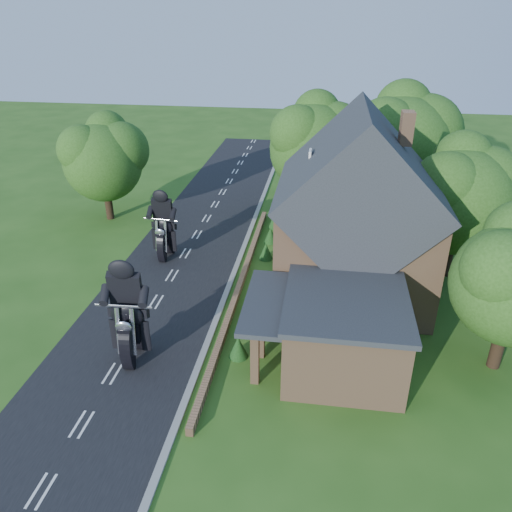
# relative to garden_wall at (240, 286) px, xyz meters

# --- Properties ---
(ground) EXTENTS (120.00, 120.00, 0.00)m
(ground) POSITION_rel_garden_wall_xyz_m (-4.30, -5.00, -0.20)
(ground) COLOR #2A5417
(ground) RESTS_ON ground
(road) EXTENTS (7.00, 80.00, 0.02)m
(road) POSITION_rel_garden_wall_xyz_m (-4.30, -5.00, -0.19)
(road) COLOR black
(road) RESTS_ON ground
(kerb) EXTENTS (0.30, 80.00, 0.12)m
(kerb) POSITION_rel_garden_wall_xyz_m (-0.65, -5.00, -0.14)
(kerb) COLOR gray
(kerb) RESTS_ON ground
(garden_wall) EXTENTS (0.30, 22.00, 0.40)m
(garden_wall) POSITION_rel_garden_wall_xyz_m (0.00, 0.00, 0.00)
(garden_wall) COLOR #9B704F
(garden_wall) RESTS_ON ground
(house) EXTENTS (9.54, 8.64, 10.24)m
(house) POSITION_rel_garden_wall_xyz_m (6.19, 1.00, 4.14)
(house) COLOR #9B704F
(house) RESTS_ON ground
(annex) EXTENTS (7.05, 5.94, 3.44)m
(annex) POSITION_rel_garden_wall_xyz_m (5.57, -5.80, 1.57)
(annex) COLOR #9B704F
(annex) RESTS_ON ground
(tree_house_right) EXTENTS (6.51, 6.00, 8.40)m
(tree_house_right) POSITION_rel_garden_wall_xyz_m (12.35, 3.62, 4.99)
(tree_house_right) COLOR black
(tree_house_right) RESTS_ON ground
(tree_behind_house) EXTENTS (7.81, 7.20, 10.08)m
(tree_behind_house) POSITION_rel_garden_wall_xyz_m (9.88, 11.14, 6.03)
(tree_behind_house) COLOR black
(tree_behind_house) RESTS_ON ground
(tree_behind_left) EXTENTS (6.94, 6.40, 9.16)m
(tree_behind_left) POSITION_rel_garden_wall_xyz_m (3.86, 12.13, 5.53)
(tree_behind_left) COLOR black
(tree_behind_left) RESTS_ON ground
(tree_far_road) EXTENTS (6.08, 5.60, 7.84)m
(tree_far_road) POSITION_rel_garden_wall_xyz_m (-11.16, 9.11, 4.64)
(tree_far_road) COLOR black
(tree_far_road) RESTS_ON ground
(shrub_a) EXTENTS (0.90, 0.90, 1.10)m
(shrub_a) POSITION_rel_garden_wall_xyz_m (1.00, -6.00, 0.35)
(shrub_a) COLOR #133711
(shrub_a) RESTS_ON ground
(shrub_b) EXTENTS (0.90, 0.90, 1.10)m
(shrub_b) POSITION_rel_garden_wall_xyz_m (1.00, -3.50, 0.35)
(shrub_b) COLOR #133711
(shrub_b) RESTS_ON ground
(shrub_c) EXTENTS (0.90, 0.90, 1.10)m
(shrub_c) POSITION_rel_garden_wall_xyz_m (1.00, -1.00, 0.35)
(shrub_c) COLOR #133711
(shrub_c) RESTS_ON ground
(shrub_d) EXTENTS (0.90, 0.90, 1.10)m
(shrub_d) POSITION_rel_garden_wall_xyz_m (1.00, 4.00, 0.35)
(shrub_d) COLOR #133711
(shrub_d) RESTS_ON ground
(shrub_e) EXTENTS (0.90, 0.90, 1.10)m
(shrub_e) POSITION_rel_garden_wall_xyz_m (1.00, 6.50, 0.35)
(shrub_e) COLOR #133711
(shrub_e) RESTS_ON ground
(shrub_f) EXTENTS (0.90, 0.90, 1.10)m
(shrub_f) POSITION_rel_garden_wall_xyz_m (1.00, 9.00, 0.35)
(shrub_f) COLOR #133711
(shrub_f) RESTS_ON ground
(motorcycle_lead) EXTENTS (0.51, 1.70, 1.56)m
(motorcycle_lead) POSITION_rel_garden_wall_xyz_m (-3.68, -6.87, 0.58)
(motorcycle_lead) COLOR black
(motorcycle_lead) RESTS_ON ground
(motorcycle_follow) EXTENTS (0.51, 1.52, 1.39)m
(motorcycle_follow) POSITION_rel_garden_wall_xyz_m (-5.32, 3.24, 0.49)
(motorcycle_follow) COLOR black
(motorcycle_follow) RESTS_ON ground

